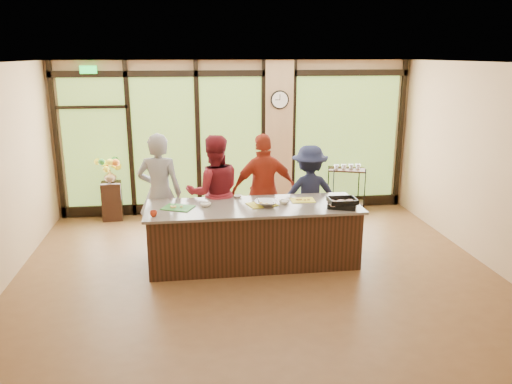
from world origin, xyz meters
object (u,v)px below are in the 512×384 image
object	(u,v)px
cook_left	(160,193)
flower_stand	(112,201)
roasting_pan	(342,205)
bar_cart	(346,183)
island_base	(254,236)
cook_right	(309,194)

from	to	relation	value
cook_left	flower_stand	xyz separation A→B (m)	(-1.03, 1.73, -0.60)
roasting_pan	bar_cart	xyz separation A→B (m)	(0.92, 2.62, -0.37)
island_base	cook_right	bearing A→B (deg)	38.29
cook_left	cook_right	xyz separation A→B (m)	(2.47, 0.11, -0.14)
cook_left	roasting_pan	xyz separation A→B (m)	(2.70, -0.99, -0.01)
roasting_pan	island_base	bearing A→B (deg)	-168.94
roasting_pan	cook_left	bearing A→B (deg)	-177.31
cook_left	roasting_pan	world-z (taller)	cook_left
cook_left	bar_cart	world-z (taller)	cook_left
roasting_pan	flower_stand	bearing A→B (deg)	166.70
island_base	roasting_pan	size ratio (longest dim) A/B	7.63
island_base	flower_stand	world-z (taller)	island_base
island_base	bar_cart	distance (m)	3.23
island_base	cook_left	world-z (taller)	cook_left
flower_stand	bar_cart	size ratio (longest dim) A/B	0.76
island_base	cook_right	distance (m)	1.40
flower_stand	cook_right	bearing A→B (deg)	-29.05
cook_right	bar_cart	world-z (taller)	cook_right
cook_left	roasting_pan	bearing A→B (deg)	170.14
cook_left	flower_stand	bearing A→B (deg)	-49.09
roasting_pan	flower_stand	xyz separation A→B (m)	(-3.73, 2.72, -0.59)
roasting_pan	bar_cart	distance (m)	2.80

